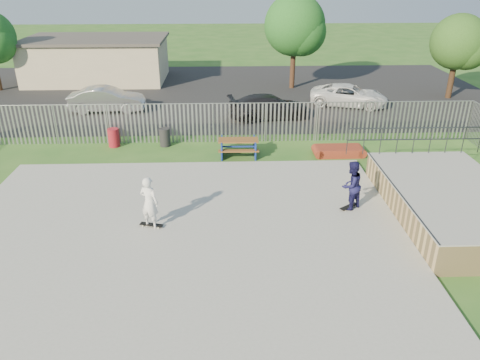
{
  "coord_description": "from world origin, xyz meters",
  "views": [
    {
      "loc": [
        1.54,
        -13.34,
        8.24
      ],
      "look_at": [
        2.09,
        2.0,
        1.1
      ],
      "focal_mm": 35.0,
      "sensor_mm": 36.0,
      "label": 1
    }
  ],
  "objects_px": {
    "picnic_table": "(238,147)",
    "trash_bin_grey": "(165,137)",
    "tree_mid": "(295,25)",
    "tree_right": "(458,42)",
    "car_white": "(349,95)",
    "skater_navy": "(351,185)",
    "trash_bin_red": "(114,138)",
    "skater_white": "(149,202)",
    "car_silver": "(107,99)",
    "car_dark": "(269,107)",
    "funbox": "(339,151)"
  },
  "relations": [
    {
      "from": "funbox",
      "to": "trash_bin_red",
      "type": "distance_m",
      "value": 10.92
    },
    {
      "from": "funbox",
      "to": "car_silver",
      "type": "xyz_separation_m",
      "value": [
        -12.44,
        7.57,
        0.56
      ]
    },
    {
      "from": "tree_mid",
      "to": "skater_navy",
      "type": "height_order",
      "value": "tree_mid"
    },
    {
      "from": "trash_bin_grey",
      "to": "car_silver",
      "type": "distance_m",
      "value": 7.32
    },
    {
      "from": "skater_white",
      "to": "funbox",
      "type": "bearing_deg",
      "value": -114.37
    },
    {
      "from": "skater_navy",
      "to": "picnic_table",
      "type": "bearing_deg",
      "value": -91.91
    },
    {
      "from": "car_dark",
      "to": "skater_white",
      "type": "xyz_separation_m",
      "value": [
        -5.13,
        -12.39,
        0.36
      ]
    },
    {
      "from": "trash_bin_red",
      "to": "car_white",
      "type": "relative_size",
      "value": 0.19
    },
    {
      "from": "car_dark",
      "to": "tree_right",
      "type": "xyz_separation_m",
      "value": [
        12.46,
        4.14,
        2.93
      ]
    },
    {
      "from": "car_dark",
      "to": "trash_bin_grey",
      "type": "bearing_deg",
      "value": 119.12
    },
    {
      "from": "picnic_table",
      "to": "trash_bin_grey",
      "type": "xyz_separation_m",
      "value": [
        -3.58,
        1.38,
        0.05
      ]
    },
    {
      "from": "skater_navy",
      "to": "skater_white",
      "type": "height_order",
      "value": "same"
    },
    {
      "from": "car_silver",
      "to": "tree_right",
      "type": "distance_m",
      "value": 22.46
    },
    {
      "from": "car_silver",
      "to": "tree_mid",
      "type": "bearing_deg",
      "value": -67.67
    },
    {
      "from": "picnic_table",
      "to": "car_white",
      "type": "distance_m",
      "value": 10.87
    },
    {
      "from": "picnic_table",
      "to": "trash_bin_red",
      "type": "distance_m",
      "value": 6.24
    },
    {
      "from": "car_white",
      "to": "skater_navy",
      "type": "height_order",
      "value": "skater_navy"
    },
    {
      "from": "trash_bin_red",
      "to": "trash_bin_grey",
      "type": "relative_size",
      "value": 1.01
    },
    {
      "from": "car_silver",
      "to": "skater_navy",
      "type": "xyz_separation_m",
      "value": [
        11.54,
        -13.08,
        0.3
      ]
    },
    {
      "from": "tree_mid",
      "to": "skater_white",
      "type": "xyz_separation_m",
      "value": [
        -7.46,
        -19.67,
        -3.29
      ]
    },
    {
      "from": "car_silver",
      "to": "trash_bin_red",
      "type": "bearing_deg",
      "value": -167.26
    },
    {
      "from": "trash_bin_grey",
      "to": "car_silver",
      "type": "xyz_separation_m",
      "value": [
        -4.13,
        6.03,
        0.31
      ]
    },
    {
      "from": "tree_right",
      "to": "trash_bin_grey",
      "type": "bearing_deg",
      "value": -154.91
    },
    {
      "from": "picnic_table",
      "to": "tree_mid",
      "type": "relative_size",
      "value": 0.29
    },
    {
      "from": "trash_bin_grey",
      "to": "car_white",
      "type": "xyz_separation_m",
      "value": [
        10.81,
        6.73,
        0.23
      ]
    },
    {
      "from": "tree_mid",
      "to": "skater_navy",
      "type": "distance_m",
      "value": 18.91
    },
    {
      "from": "trash_bin_grey",
      "to": "skater_navy",
      "type": "xyz_separation_m",
      "value": [
        7.41,
        -7.05,
        0.61
      ]
    },
    {
      "from": "picnic_table",
      "to": "skater_navy",
      "type": "xyz_separation_m",
      "value": [
        3.83,
        -5.67,
        0.66
      ]
    },
    {
      "from": "picnic_table",
      "to": "funbox",
      "type": "bearing_deg",
      "value": -1.29
    },
    {
      "from": "trash_bin_red",
      "to": "skater_navy",
      "type": "relative_size",
      "value": 0.5
    },
    {
      "from": "tree_right",
      "to": "tree_mid",
      "type": "bearing_deg",
      "value": 162.83
    },
    {
      "from": "trash_bin_grey",
      "to": "car_white",
      "type": "distance_m",
      "value": 12.73
    },
    {
      "from": "trash_bin_red",
      "to": "skater_navy",
      "type": "xyz_separation_m",
      "value": [
        9.92,
        -7.06,
        0.61
      ]
    },
    {
      "from": "funbox",
      "to": "car_silver",
      "type": "distance_m",
      "value": 14.57
    },
    {
      "from": "tree_mid",
      "to": "skater_white",
      "type": "bearing_deg",
      "value": -110.77
    },
    {
      "from": "car_silver",
      "to": "car_white",
      "type": "height_order",
      "value": "car_silver"
    },
    {
      "from": "funbox",
      "to": "tree_mid",
      "type": "xyz_separation_m",
      "value": [
        -0.43,
        13.1,
        4.15
      ]
    },
    {
      "from": "tree_right",
      "to": "skater_navy",
      "type": "xyz_separation_m",
      "value": [
        -10.6,
        -15.49,
        -2.58
      ]
    },
    {
      "from": "car_silver",
      "to": "car_white",
      "type": "distance_m",
      "value": 14.96
    },
    {
      "from": "trash_bin_grey",
      "to": "funbox",
      "type": "bearing_deg",
      "value": -10.51
    },
    {
      "from": "funbox",
      "to": "tree_mid",
      "type": "distance_m",
      "value": 13.75
    },
    {
      "from": "tree_mid",
      "to": "tree_right",
      "type": "xyz_separation_m",
      "value": [
        10.13,
        -3.13,
        -0.71
      ]
    },
    {
      "from": "car_white",
      "to": "skater_navy",
      "type": "xyz_separation_m",
      "value": [
        -3.4,
        -13.79,
        0.38
      ]
    },
    {
      "from": "car_white",
      "to": "skater_navy",
      "type": "bearing_deg",
      "value": -176.88
    },
    {
      "from": "trash_bin_red",
      "to": "car_dark",
      "type": "relative_size",
      "value": 0.19
    },
    {
      "from": "trash_bin_grey",
      "to": "tree_mid",
      "type": "bearing_deg",
      "value": 55.73
    },
    {
      "from": "trash_bin_grey",
      "to": "car_silver",
      "type": "relative_size",
      "value": 0.2
    },
    {
      "from": "tree_mid",
      "to": "skater_white",
      "type": "relative_size",
      "value": 3.55
    },
    {
      "from": "car_silver",
      "to": "tree_right",
      "type": "height_order",
      "value": "tree_right"
    },
    {
      "from": "picnic_table",
      "to": "tree_right",
      "type": "xyz_separation_m",
      "value": [
        14.43,
        9.82,
        3.24
      ]
    }
  ]
}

